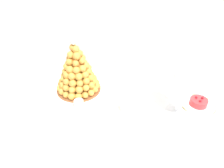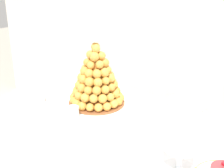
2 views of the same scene
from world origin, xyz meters
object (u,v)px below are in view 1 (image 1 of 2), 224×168
object	(u,v)px
dessert_cup_mid_left	(79,105)
wine_glass	(74,72)
serving_tray	(84,95)
dessert_cup_left	(34,104)
macaron_goblet	(181,88)
fruit_tart_plate	(198,103)
dessert_cup_centre	(125,107)
croquembouche	(77,71)

from	to	relation	value
dessert_cup_mid_left	wine_glass	size ratio (longest dim) A/B	0.33
serving_tray	dessert_cup_left	size ratio (longest dim) A/B	12.04
dessert_cup_left	macaron_goblet	world-z (taller)	macaron_goblet
macaron_goblet	fruit_tart_plate	bearing A→B (deg)	21.84
dessert_cup_left	dessert_cup_centre	bearing A→B (deg)	-0.93
dessert_cup_mid_left	fruit_tart_plate	bearing A→B (deg)	5.36
dessert_cup_left	fruit_tart_plate	bearing A→B (deg)	4.19
fruit_tart_plate	macaron_goblet	bearing A→B (deg)	-158.16
serving_tray	macaron_goblet	bearing A→B (deg)	-12.30
dessert_cup_centre	macaron_goblet	size ratio (longest dim) A/B	0.23
macaron_goblet	wine_glass	world-z (taller)	macaron_goblet
dessert_cup_left	dessert_cup_centre	distance (m)	0.50
dessert_cup_mid_left	macaron_goblet	xyz separation A→B (m)	(0.53, 0.01, 0.13)
serving_tray	macaron_goblet	distance (m)	0.56
croquembouche	fruit_tart_plate	bearing A→B (deg)	-9.29
dessert_cup_left	fruit_tart_plate	size ratio (longest dim) A/B	0.28
serving_tray	dessert_cup_centre	bearing A→B (deg)	-28.62
croquembouche	dessert_cup_centre	distance (m)	0.36
dessert_cup_left	wine_glass	distance (m)	0.29
serving_tray	fruit_tart_plate	world-z (taller)	fruit_tart_plate
dessert_cup_left	macaron_goblet	size ratio (longest dim) A/B	0.22
dessert_cup_left	wine_glass	bearing A→B (deg)	48.83
fruit_tart_plate	croquembouche	bearing A→B (deg)	170.71
serving_tray	fruit_tart_plate	xyz separation A→B (m)	(0.66, -0.06, 0.01)
croquembouche	dessert_cup_mid_left	xyz separation A→B (m)	(0.03, -0.18, -0.11)
dessert_cup_centre	croquembouche	bearing A→B (deg)	146.54
dessert_cup_centre	fruit_tart_plate	distance (m)	0.42
dessert_cup_left	serving_tray	bearing A→B (deg)	26.84
serving_tray	croquembouche	size ratio (longest dim) A/B	1.98
croquembouche	dessert_cup_centre	world-z (taller)	croquembouche
wine_glass	fruit_tart_plate	bearing A→B (deg)	-11.37
fruit_tart_plate	wine_glass	world-z (taller)	wine_glass
serving_tray	fruit_tart_plate	distance (m)	0.66
fruit_tart_plate	dessert_cup_left	bearing A→B (deg)	-175.81
serving_tray	dessert_cup_mid_left	world-z (taller)	dessert_cup_mid_left
dessert_cup_mid_left	wine_glass	xyz separation A→B (m)	(-0.06, 0.21, 0.08)
fruit_tart_plate	dessert_cup_centre	bearing A→B (deg)	-169.71
dessert_cup_centre	wine_glass	world-z (taller)	wine_glass
dessert_cup_mid_left	macaron_goblet	world-z (taller)	macaron_goblet
dessert_cup_mid_left	dessert_cup_left	bearing A→B (deg)	-178.99
serving_tray	wine_glass	size ratio (longest dim) A/B	4.21
serving_tray	dessert_cup_centre	xyz separation A→B (m)	(0.25, -0.14, 0.03)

